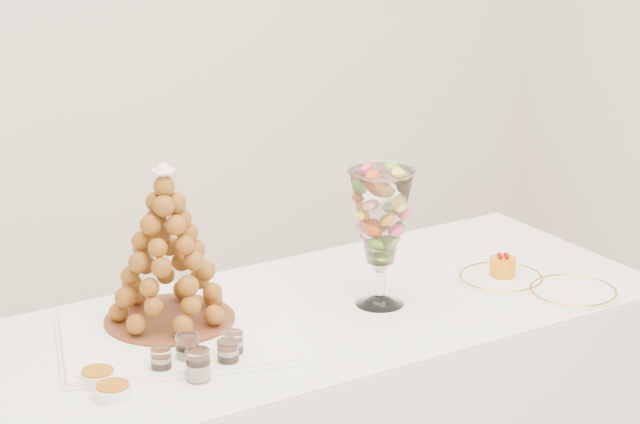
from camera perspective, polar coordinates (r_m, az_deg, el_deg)
lace_tray at (r=3.01m, az=-6.49°, el=-5.70°), size 0.64×0.55×0.02m
macaron_vase at (r=3.13m, az=2.80°, el=-0.29°), size 0.16×0.16×0.36m
cake_plate at (r=3.39m, az=8.27°, el=-3.03°), size 0.23×0.23×0.01m
spare_plate at (r=3.33m, az=11.49°, el=-3.60°), size 0.23×0.23×0.01m
verrine_a at (r=2.83m, az=-7.27°, el=-6.82°), size 0.06×0.06×0.06m
verrine_b at (r=2.87m, az=-6.09°, el=-6.28°), size 0.06×0.06×0.07m
verrine_c at (r=2.89m, az=-4.02°, el=-6.13°), size 0.06×0.06×0.07m
verrine_d at (r=2.80m, az=-5.60°, el=-6.97°), size 0.07×0.07×0.07m
verrine_e at (r=2.85m, az=-4.23°, el=-6.52°), size 0.06×0.06×0.07m
ramekin_back at (r=2.83m, az=-10.13°, el=-7.43°), size 0.08×0.08×0.03m
ramekin_front at (r=2.76m, az=-9.45°, el=-8.09°), size 0.08×0.08×0.03m
croquembouche at (r=3.01m, az=-7.02°, el=-1.54°), size 0.32×0.32×0.40m
mousse_cake at (r=3.39m, az=8.35°, el=-2.47°), size 0.07×0.07×0.06m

